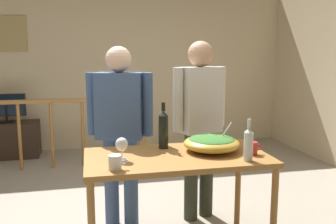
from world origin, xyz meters
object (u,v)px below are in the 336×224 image
(person_standing_right, at_px, (200,116))
(mug_white, at_px, (115,163))
(framed_picture, at_px, (3,34))
(tv_console, at_px, (8,140))
(wine_bottle_dark, at_px, (163,129))
(person_standing_left, at_px, (120,122))
(wine_glass, at_px, (122,145))
(wine_bottle_clear, at_px, (248,144))
(flat_screen_tv, at_px, (5,106))
(mug_red, at_px, (253,148))
(salad_bowl, at_px, (212,143))
(serving_table, at_px, (177,166))
(stair_railing, at_px, (53,124))

(person_standing_right, bearing_deg, mug_white, 27.54)
(mug_white, bearing_deg, framed_picture, 110.46)
(person_standing_right, bearing_deg, tv_console, -67.79)
(wine_bottle_dark, bearing_deg, person_standing_left, 127.69)
(wine_glass, bearing_deg, wine_bottle_clear, -12.68)
(tv_console, bearing_deg, flat_screen_tv, -90.00)
(flat_screen_tv, height_order, wine_bottle_dark, wine_bottle_dark)
(wine_glass, xyz_separation_m, mug_red, (0.98, -0.05, -0.06))
(tv_console, bearing_deg, wine_bottle_dark, -59.06)
(tv_console, relative_size, wine_bottle_clear, 2.98)
(salad_bowl, bearing_deg, wine_bottle_clear, -61.36)
(framed_picture, height_order, serving_table, framed_picture)
(framed_picture, height_order, person_standing_left, framed_picture)
(framed_picture, xyz_separation_m, mug_red, (2.44, -3.61, -1.01))
(flat_screen_tv, xyz_separation_m, serving_table, (1.86, -3.19, -0.07))
(salad_bowl, height_order, wine_bottle_clear, wine_bottle_clear)
(mug_white, bearing_deg, flat_screen_tv, 111.85)
(tv_console, distance_m, salad_bowl, 3.88)
(serving_table, xyz_separation_m, person_standing_right, (0.37, 0.62, 0.27))
(framed_picture, height_order, wine_bottle_dark, framed_picture)
(stair_railing, bearing_deg, mug_red, -57.34)
(framed_picture, relative_size, serving_table, 0.50)
(framed_picture, xyz_separation_m, person_standing_left, (1.51, -2.89, -0.90))
(salad_bowl, relative_size, person_standing_right, 0.26)
(mug_white, bearing_deg, serving_table, 28.07)
(wine_bottle_clear, xyz_separation_m, person_standing_left, (-0.83, 0.87, 0.03))
(serving_table, distance_m, mug_red, 0.59)
(wine_bottle_clear, distance_m, mug_white, 0.94)
(wine_glass, height_order, wine_bottle_dark, wine_bottle_dark)
(wine_bottle_clear, height_order, mug_red, wine_bottle_clear)
(flat_screen_tv, bearing_deg, stair_railing, -42.19)
(mug_white, bearing_deg, salad_bowl, 21.80)
(wine_glass, bearing_deg, wine_bottle_dark, 37.06)
(serving_table, xyz_separation_m, mug_white, (-0.48, -0.25, 0.14))
(flat_screen_tv, xyz_separation_m, wine_bottle_clear, (2.32, -3.44, 0.14))
(serving_table, height_order, salad_bowl, salad_bowl)
(stair_railing, distance_m, wine_glass, 2.68)
(salad_bowl, height_order, person_standing_right, person_standing_right)
(salad_bowl, bearing_deg, person_standing_right, 82.26)
(flat_screen_tv, relative_size, mug_white, 4.66)
(serving_table, bearing_deg, person_standing_left, 120.78)
(wine_bottle_dark, bearing_deg, tv_console, 120.94)
(tv_console, distance_m, mug_white, 3.78)
(serving_table, xyz_separation_m, mug_red, (0.56, -0.11, 0.14))
(tv_console, bearing_deg, wine_glass, -66.23)
(mug_white, height_order, person_standing_left, person_standing_left)
(serving_table, xyz_separation_m, person_standing_left, (-0.37, 0.62, 0.24))
(wine_bottle_dark, distance_m, person_standing_left, 0.51)
(salad_bowl, bearing_deg, flat_screen_tv, 124.46)
(person_standing_left, bearing_deg, stair_railing, -50.03)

